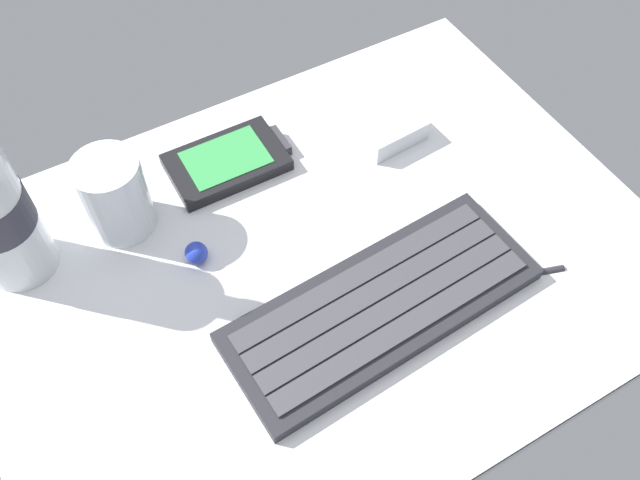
# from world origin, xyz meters

# --- Properties ---
(ground_plane) EXTENTS (0.64, 0.48, 0.03)m
(ground_plane) POSITION_xyz_m (0.00, -0.00, -0.01)
(ground_plane) COLOR silver
(keyboard) EXTENTS (0.30, 0.13, 0.02)m
(keyboard) POSITION_xyz_m (0.02, -0.08, 0.01)
(keyboard) COLOR #232328
(keyboard) RESTS_ON ground_plane
(handheld_device) EXTENTS (0.13, 0.08, 0.02)m
(handheld_device) POSITION_xyz_m (-0.03, 0.15, 0.01)
(handheld_device) COLOR black
(handheld_device) RESTS_ON ground_plane
(juice_cup) EXTENTS (0.06, 0.06, 0.09)m
(juice_cup) POSITION_xyz_m (-0.15, 0.13, 0.04)
(juice_cup) COLOR silver
(juice_cup) RESTS_ON ground_plane
(charger_block) EXTENTS (0.07, 0.06, 0.02)m
(charger_block) POSITION_xyz_m (0.14, 0.10, 0.01)
(charger_block) COLOR silver
(charger_block) RESTS_ON ground_plane
(trackball_mouse) EXTENTS (0.02, 0.02, 0.02)m
(trackball_mouse) POSITION_xyz_m (-0.10, 0.06, 0.01)
(trackball_mouse) COLOR #2338B2
(trackball_mouse) RESTS_ON ground_plane
(stylus_pen) EXTENTS (0.09, 0.04, 0.01)m
(stylus_pen) POSITION_xyz_m (0.15, -0.11, 0.00)
(stylus_pen) COLOR #26262B
(stylus_pen) RESTS_ON ground_plane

